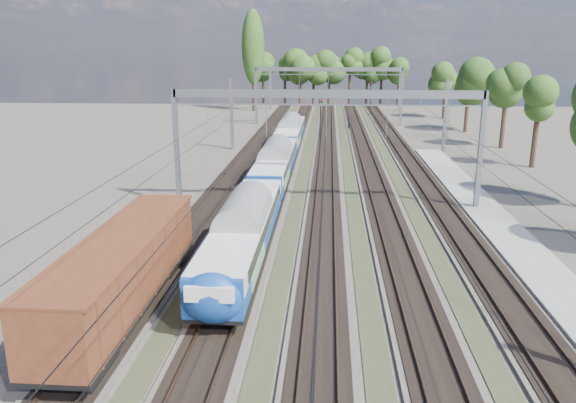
# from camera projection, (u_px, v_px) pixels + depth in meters

# --- Properties ---
(track_bed) EXTENTS (21.00, 130.00, 0.34)m
(track_bed) POSITION_uv_depth(u_px,v_px,m) (326.00, 167.00, 58.08)
(track_bed) COLOR #47423A
(track_bed) RESTS_ON ground
(platform) EXTENTS (3.00, 70.00, 0.30)m
(platform) POSITION_uv_depth(u_px,v_px,m) (526.00, 255.00, 33.19)
(platform) COLOR gray
(platform) RESTS_ON ground
(catenary) EXTENTS (25.65, 130.00, 9.00)m
(catenary) POSITION_uv_depth(u_px,v_px,m) (330.00, 98.00, 63.77)
(catenary) COLOR gray
(catenary) RESTS_ON ground
(tree_belt) EXTENTS (40.11, 99.09, 12.37)m
(tree_belt) POSITION_uv_depth(u_px,v_px,m) (368.00, 69.00, 102.91)
(tree_belt) COLOR black
(tree_belt) RESTS_ON ground
(poplar) EXTENTS (4.40, 4.40, 19.04)m
(poplar) POSITION_uv_depth(u_px,v_px,m) (253.00, 48.00, 106.92)
(poplar) COLOR black
(poplar) RESTS_ON ground
(emu_train) EXTENTS (2.72, 57.56, 3.97)m
(emu_train) POSITION_uv_depth(u_px,v_px,m) (275.00, 160.00, 50.04)
(emu_train) COLOR black
(emu_train) RESTS_ON ground
(freight_boxcar) EXTENTS (3.00, 14.48, 3.73)m
(freight_boxcar) POSITION_uv_depth(u_px,v_px,m) (123.00, 269.00, 25.49)
(freight_boxcar) COLOR black
(freight_boxcar) RESTS_ON ground
(worker) EXTENTS (0.56, 0.78, 2.00)m
(worker) POSITION_uv_depth(u_px,v_px,m) (349.00, 123.00, 84.01)
(worker) COLOR black
(worker) RESTS_ON ground
(signal_near) EXTENTS (0.42, 0.38, 6.08)m
(signal_near) POSITION_uv_depth(u_px,v_px,m) (320.00, 117.00, 67.69)
(signal_near) COLOR black
(signal_near) RESTS_ON ground
(signal_far) EXTENTS (0.43, 0.40, 6.02)m
(signal_far) POSITION_uv_depth(u_px,v_px,m) (371.00, 94.00, 101.51)
(signal_far) COLOR black
(signal_far) RESTS_ON ground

